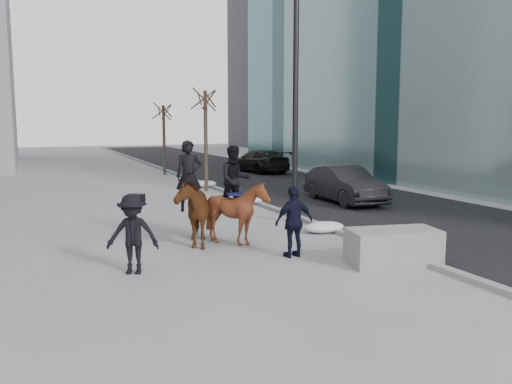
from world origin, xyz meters
name	(u,v)px	position (x,y,z in m)	size (l,w,h in m)	color
ground	(276,260)	(0.00, 0.00, 0.00)	(120.00, 120.00, 0.00)	gray
road	(321,193)	(7.00, 10.00, 0.01)	(8.00, 90.00, 0.01)	black
curb	(240,196)	(3.00, 10.00, 0.06)	(0.25, 90.00, 0.12)	gray
planter	(393,247)	(2.35, -1.42, 0.41)	(2.07, 1.03, 0.83)	gray
car_near	(344,184)	(6.43, 7.13, 0.74)	(1.57, 4.51, 1.49)	black
car_far	(259,161)	(8.32, 20.19, 0.72)	(2.02, 4.98, 1.45)	black
tree_near	(206,136)	(2.40, 12.81, 2.60)	(1.20, 1.20, 5.20)	#35291F
tree_far	(164,136)	(2.40, 21.05, 2.33)	(1.20, 1.20, 4.67)	#382B21
mounted_left	(191,206)	(-1.39, 2.42, 1.04)	(1.44, 2.33, 2.80)	#48230E
mounted_right	(237,205)	(-0.27, 1.89, 1.07)	(1.55, 1.70, 2.66)	#4D190F
feeder	(294,222)	(0.53, 0.09, 0.88)	(1.05, 0.89, 1.75)	black
camera_crew	(133,234)	(-3.35, 0.18, 0.89)	(1.30, 1.05, 1.75)	black
lamppost	(297,67)	(2.60, 4.03, 4.99)	(0.25, 0.98, 9.09)	black
snow_piles	(265,206)	(2.70, 6.71, 0.16)	(1.30, 15.79, 0.33)	silver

